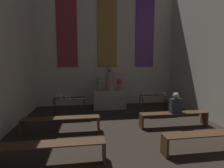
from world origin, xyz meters
name	(u,v)px	position (x,y,z in m)	size (l,w,h in m)	color
wall_back	(107,44)	(0.00, 10.26, 3.03)	(7.10, 0.16, 6.00)	beige
altar	(109,100)	(0.00, 9.32, 0.43)	(1.48, 0.57, 0.87)	gray
statue	(109,80)	(0.00, 9.32, 1.36)	(0.36, 0.36, 1.11)	gray
flower_vase_left	(99,84)	(-0.48, 9.32, 1.18)	(0.28, 0.28, 0.53)	#937A5B
flower_vase_right	(120,83)	(0.48, 9.32, 1.18)	(0.28, 0.28, 0.53)	#937A5B
candle_rack_left	(69,101)	(-1.71, 8.12, 0.69)	(1.16, 0.41, 0.99)	black
candle_rack_right	(154,98)	(1.70, 8.12, 0.69)	(1.16, 0.41, 1.01)	black
pew_third_left	(50,149)	(-1.82, 5.02, 0.36)	(2.31, 0.36, 0.48)	#4C331E
pew_third_right	(210,138)	(1.82, 5.02, 0.36)	(2.31, 0.36, 0.48)	#4C331E
pew_back_left	(61,121)	(-1.82, 6.73, 0.36)	(2.31, 0.36, 0.48)	#4C331E
pew_back_right	(174,116)	(1.82, 6.73, 0.36)	(2.31, 0.36, 0.48)	#4C331E
person_seated	(176,104)	(1.87, 6.73, 0.77)	(0.36, 0.24, 0.68)	#282D38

